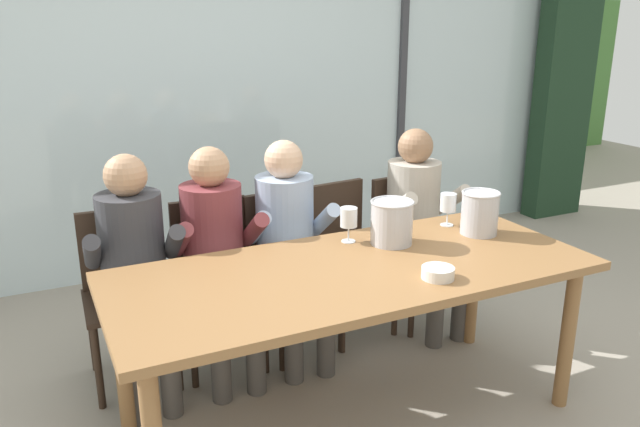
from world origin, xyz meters
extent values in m
plane|color=#9E9384|center=(0.00, 1.00, 0.00)|extent=(14.00, 14.00, 0.00)
cube|color=silver|center=(0.00, 2.24, 1.30)|extent=(7.36, 0.03, 2.60)
cube|color=#38383D|center=(1.66, 2.22, 1.30)|extent=(0.06, 0.06, 2.60)
cube|color=#477A38|center=(0.00, 5.55, 1.04)|extent=(13.36, 2.40, 2.08)
cube|color=#1E3823|center=(3.33, 2.06, 1.30)|extent=(0.56, 0.20, 2.60)
cube|color=olive|center=(0.00, 0.00, 0.75)|extent=(2.16, 0.90, 0.04)
cylinder|color=olive|center=(0.98, -0.35, 0.37)|extent=(0.07, 0.07, 0.73)
cylinder|color=olive|center=(-0.98, 0.35, 0.37)|extent=(0.07, 0.07, 0.73)
cylinder|color=olive|center=(0.98, 0.35, 0.37)|extent=(0.07, 0.07, 0.73)
cube|color=#332319|center=(-0.87, 0.78, 0.45)|extent=(0.46, 0.46, 0.03)
cube|color=#332319|center=(-0.86, 0.98, 0.68)|extent=(0.42, 0.05, 0.42)
cylinder|color=#332319|center=(-1.06, 0.60, 0.22)|extent=(0.04, 0.04, 0.44)
cylinder|color=#332319|center=(-0.69, 0.58, 0.22)|extent=(0.04, 0.04, 0.44)
cylinder|color=#332319|center=(-1.05, 0.98, 0.22)|extent=(0.04, 0.04, 0.44)
cylinder|color=#332319|center=(-0.67, 0.96, 0.22)|extent=(0.04, 0.04, 0.44)
cube|color=#332319|center=(-0.40, 0.75, 0.45)|extent=(0.47, 0.47, 0.03)
cube|color=#332319|center=(-0.39, 0.95, 0.68)|extent=(0.42, 0.06, 0.42)
cylinder|color=#332319|center=(-0.61, 0.58, 0.22)|extent=(0.04, 0.04, 0.44)
cylinder|color=#332319|center=(-0.23, 0.55, 0.22)|extent=(0.04, 0.04, 0.44)
cylinder|color=#332319|center=(-0.58, 0.96, 0.22)|extent=(0.04, 0.04, 0.44)
cylinder|color=#332319|center=(-0.20, 0.93, 0.22)|extent=(0.04, 0.04, 0.44)
cube|color=#332319|center=(0.03, 0.74, 0.45)|extent=(0.48, 0.48, 0.03)
cube|color=#332319|center=(0.01, 0.94, 0.68)|extent=(0.42, 0.08, 0.42)
cylinder|color=#332319|center=(-0.14, 0.53, 0.22)|extent=(0.04, 0.04, 0.44)
cylinder|color=#332319|center=(0.24, 0.57, 0.22)|extent=(0.04, 0.04, 0.44)
cylinder|color=#332319|center=(-0.18, 0.91, 0.22)|extent=(0.04, 0.04, 0.44)
cylinder|color=#332319|center=(0.20, 0.95, 0.22)|extent=(0.04, 0.04, 0.44)
cube|color=#332319|center=(0.41, 0.78, 0.45)|extent=(0.49, 0.49, 0.03)
cube|color=#332319|center=(0.39, 0.97, 0.68)|extent=(0.42, 0.09, 0.42)
cylinder|color=#332319|center=(0.24, 0.56, 0.22)|extent=(0.04, 0.04, 0.44)
cylinder|color=#332319|center=(0.62, 0.61, 0.22)|extent=(0.04, 0.04, 0.44)
cylinder|color=#332319|center=(0.20, 0.94, 0.22)|extent=(0.04, 0.04, 0.44)
cylinder|color=#332319|center=(0.58, 0.99, 0.22)|extent=(0.04, 0.04, 0.44)
cube|color=#332319|center=(0.87, 0.75, 0.45)|extent=(0.48, 0.48, 0.03)
cube|color=#332319|center=(0.85, 0.95, 0.68)|extent=(0.42, 0.07, 0.42)
cylinder|color=#332319|center=(0.70, 0.55, 0.22)|extent=(0.04, 0.04, 0.44)
cylinder|color=#332319|center=(1.07, 0.58, 0.22)|extent=(0.04, 0.04, 0.44)
cylinder|color=#332319|center=(0.66, 0.92, 0.22)|extent=(0.04, 0.04, 0.44)
cylinder|color=#332319|center=(1.04, 0.96, 0.22)|extent=(0.04, 0.04, 0.44)
cylinder|color=#38383D|center=(-0.83, 0.80, 0.75)|extent=(0.34, 0.34, 0.52)
sphere|color=tan|center=(-0.83, 0.80, 1.10)|extent=(0.21, 0.21, 0.21)
cube|color=#47423D|center=(-0.93, 0.61, 0.49)|extent=(0.16, 0.41, 0.13)
cube|color=#47423D|center=(-0.75, 0.59, 0.49)|extent=(0.16, 0.41, 0.13)
cylinder|color=#47423D|center=(-0.94, 0.41, 0.23)|extent=(0.10, 0.10, 0.47)
cylinder|color=#47423D|center=(-0.76, 0.40, 0.23)|extent=(0.10, 0.10, 0.47)
cylinder|color=#38383D|center=(-1.02, 0.69, 0.77)|extent=(0.10, 0.33, 0.26)
cylinder|color=#38383D|center=(-0.64, 0.67, 0.77)|extent=(0.10, 0.33, 0.26)
cylinder|color=brown|center=(-0.41, 0.80, 0.75)|extent=(0.33, 0.33, 0.52)
sphere|color=tan|center=(-0.41, 0.80, 1.10)|extent=(0.21, 0.21, 0.21)
cube|color=#47423D|center=(-0.51, 0.60, 0.49)|extent=(0.14, 0.40, 0.13)
cube|color=#47423D|center=(-0.33, 0.60, 0.49)|extent=(0.14, 0.40, 0.13)
cylinder|color=#47423D|center=(-0.52, 0.40, 0.23)|extent=(0.10, 0.10, 0.47)
cylinder|color=#47423D|center=(-0.34, 0.40, 0.23)|extent=(0.10, 0.10, 0.47)
cylinder|color=brown|center=(-0.61, 0.69, 0.77)|extent=(0.09, 0.33, 0.26)
cylinder|color=brown|center=(-0.23, 0.67, 0.77)|extent=(0.09, 0.33, 0.26)
cylinder|color=#9EB2D1|center=(0.00, 0.80, 0.75)|extent=(0.34, 0.34, 0.52)
sphere|color=#DBAD89|center=(0.00, 0.80, 1.10)|extent=(0.21, 0.21, 0.21)
cube|color=#47423D|center=(-0.11, 0.61, 0.49)|extent=(0.16, 0.41, 0.13)
cube|color=#47423D|center=(0.07, 0.59, 0.49)|extent=(0.16, 0.41, 0.13)
cylinder|color=#47423D|center=(-0.12, 0.41, 0.23)|extent=(0.10, 0.10, 0.47)
cylinder|color=#47423D|center=(0.06, 0.39, 0.23)|extent=(0.10, 0.10, 0.47)
cylinder|color=#9EB2D1|center=(-0.20, 0.69, 0.77)|extent=(0.10, 0.33, 0.26)
cylinder|color=#9EB2D1|center=(0.18, 0.67, 0.77)|extent=(0.10, 0.33, 0.26)
cylinder|color=#B7AD9E|center=(0.85, 0.80, 0.75)|extent=(0.32, 0.32, 0.52)
sphere|color=#936B4C|center=(0.85, 0.80, 1.10)|extent=(0.21, 0.21, 0.21)
cube|color=#47423D|center=(0.76, 0.60, 0.49)|extent=(0.13, 0.40, 0.13)
cube|color=#47423D|center=(0.94, 0.60, 0.49)|extent=(0.13, 0.40, 0.13)
cylinder|color=#47423D|center=(0.76, 0.40, 0.23)|extent=(0.10, 0.10, 0.47)
cylinder|color=#47423D|center=(0.94, 0.40, 0.23)|extent=(0.10, 0.10, 0.47)
cylinder|color=#B7AD9E|center=(0.66, 0.68, 0.77)|extent=(0.08, 0.33, 0.26)
cylinder|color=#B7AD9E|center=(1.04, 0.68, 0.77)|extent=(0.08, 0.33, 0.26)
cylinder|color=#B7B7BC|center=(0.79, 0.12, 0.88)|extent=(0.19, 0.19, 0.21)
torus|color=silver|center=(0.79, 0.12, 0.99)|extent=(0.19, 0.19, 0.01)
cylinder|color=#B7B7BC|center=(0.31, 0.19, 0.88)|extent=(0.20, 0.20, 0.21)
torus|color=silver|center=(0.31, 0.19, 0.98)|extent=(0.21, 0.21, 0.01)
cylinder|color=silver|center=(0.26, -0.26, 0.80)|extent=(0.14, 0.14, 0.05)
cylinder|color=silver|center=(0.73, 0.30, 0.77)|extent=(0.07, 0.07, 0.00)
cylinder|color=silver|center=(0.73, 0.30, 0.81)|extent=(0.01, 0.01, 0.07)
cylinder|color=silver|center=(0.73, 0.30, 0.90)|extent=(0.08, 0.08, 0.09)
cylinder|color=maroon|center=(0.73, 0.30, 0.87)|extent=(0.07, 0.07, 0.04)
cylinder|color=silver|center=(0.13, 0.30, 0.77)|extent=(0.07, 0.07, 0.00)
cylinder|color=silver|center=(0.13, 0.30, 0.81)|extent=(0.01, 0.01, 0.07)
cylinder|color=silver|center=(0.13, 0.30, 0.90)|extent=(0.08, 0.08, 0.09)
cylinder|color=#560C1E|center=(0.13, 0.30, 0.87)|extent=(0.07, 0.07, 0.04)
camera|label=1|loc=(-1.25, -2.25, 1.82)|focal=35.12mm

